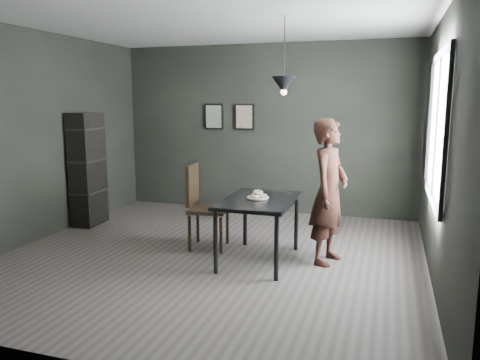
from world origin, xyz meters
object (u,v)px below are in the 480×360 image
(woman, at_px, (329,192))
(pendant_lamp, at_px, (284,85))
(cafe_table, at_px, (259,205))
(shelf_unit, at_px, (88,169))
(wood_chair, at_px, (201,201))
(white_plate, at_px, (258,198))

(woman, relative_size, pendant_lamp, 1.94)
(cafe_table, xyz_separation_m, pendant_lamp, (0.25, 0.10, 1.38))
(woman, bearing_deg, pendant_lamp, 115.76)
(shelf_unit, xyz_separation_m, pendant_lamp, (3.17, -0.72, 1.20))
(pendant_lamp, bearing_deg, shelf_unit, 167.16)
(woman, xyz_separation_m, pendant_lamp, (-0.53, -0.11, 1.21))
(wood_chair, bearing_deg, pendant_lamp, -17.06)
(pendant_lamp, bearing_deg, wood_chair, 170.74)
(cafe_table, distance_m, woman, 0.82)
(cafe_table, height_order, pendant_lamp, pendant_lamp)
(shelf_unit, bearing_deg, pendant_lamp, -16.72)
(cafe_table, relative_size, pendant_lamp, 1.39)
(shelf_unit, bearing_deg, cafe_table, -19.61)
(wood_chair, relative_size, pendant_lamp, 1.25)
(cafe_table, height_order, white_plate, white_plate)
(white_plate, relative_size, woman, 0.14)
(pendant_lamp, bearing_deg, woman, 11.75)
(woman, height_order, wood_chair, woman)
(cafe_table, height_order, wood_chair, wood_chair)
(woman, relative_size, shelf_unit, 0.99)
(cafe_table, xyz_separation_m, shelf_unit, (-2.92, 0.82, 0.18))
(white_plate, xyz_separation_m, woman, (0.79, 0.21, 0.08))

